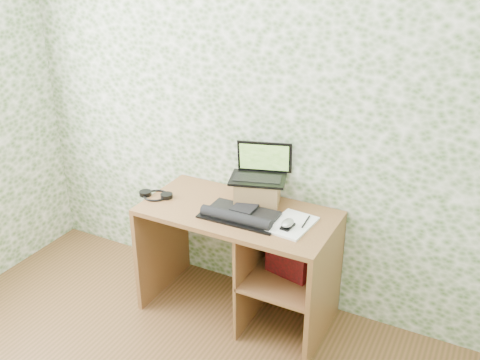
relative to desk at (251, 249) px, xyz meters
The scene contains 10 objects.
wall_back 0.87m from the desk, 105.57° to the left, with size 3.50×3.50×0.00m, color white.
desk is the anchor object (origin of this frame).
riser 0.37m from the desk, 96.84° to the left, with size 0.27×0.22×0.16m, color #9D7046.
laptop 0.51m from the desk, 95.21° to the left, with size 0.39×0.33×0.23m.
keyboard 0.31m from the desk, 101.25° to the right, with size 0.49×0.25×0.07m.
headphones 0.70m from the desk, behind, with size 0.22×0.19×0.03m.
notepad 0.40m from the desk, ahead, with size 0.21×0.31×0.01m, color white.
mouse 0.42m from the desk, 19.42° to the right, with size 0.06×0.10×0.04m, color #B5B5B8.
pen 0.45m from the desk, ahead, with size 0.01×0.01×0.15m, color black.
red_box 0.28m from the desk, ahead, with size 0.28×0.09×0.33m, color maroon.
Camera 1 is at (1.34, -1.12, 2.30)m, focal length 40.00 mm.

